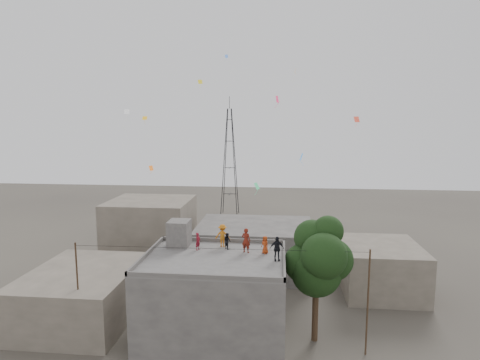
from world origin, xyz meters
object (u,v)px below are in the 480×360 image
object	(u,v)px
tree	(319,259)
person_dark_adult	(277,249)
transmission_tower	(230,162)
person_red_adult	(246,240)
stair_head_box	(179,233)

from	to	relation	value
tree	person_dark_adult	size ratio (longest dim) A/B	5.29
transmission_tower	person_red_adult	world-z (taller)	transmission_tower
tree	transmission_tower	world-z (taller)	transmission_tower
person_red_adult	transmission_tower	bearing A→B (deg)	-63.82
tree	person_red_adult	size ratio (longest dim) A/B	4.95
tree	person_dark_adult	bearing A→B (deg)	-167.25
stair_head_box	tree	size ratio (longest dim) A/B	0.22
stair_head_box	person_dark_adult	distance (m)	8.06
transmission_tower	person_dark_adult	world-z (taller)	transmission_tower
transmission_tower	person_dark_adult	xyz separation A→B (m)	(8.40, -40.08, -2.11)
stair_head_box	tree	distance (m)	10.80
transmission_tower	person_dark_adult	bearing A→B (deg)	-78.16
transmission_tower	person_red_adult	xyz separation A→B (m)	(6.12, -38.53, -2.05)
person_dark_adult	tree	bearing A→B (deg)	2.40
transmission_tower	person_red_adult	size ratio (longest dim) A/B	10.87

